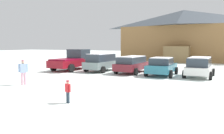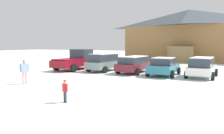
{
  "view_description": "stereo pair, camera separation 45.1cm",
  "coord_description": "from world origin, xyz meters",
  "px_view_note": "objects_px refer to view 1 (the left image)",
  "views": [
    {
      "loc": [
        7.35,
        -5.57,
        2.65
      ],
      "look_at": [
        1.26,
        7.3,
        1.18
      ],
      "focal_mm": 35.0,
      "sensor_mm": 36.0,
      "label": 1
    },
    {
      "loc": [
        7.75,
        -5.37,
        2.65
      ],
      "look_at": [
        1.26,
        7.3,
        1.18
      ],
      "focal_mm": 35.0,
      "sensor_mm": 36.0,
      "label": 2
    }
  ],
  "objects_px": {
    "parked_maroon_van": "(132,64)",
    "pickup_truck": "(74,60)",
    "parked_grey_wagon": "(101,62)",
    "skier_child_in_red_jacket": "(68,90)",
    "parked_teal_hatchback": "(162,66)",
    "parked_white_suv": "(199,66)",
    "ski_lodge": "(183,35)",
    "skier_adult_in_blue_parka": "(23,71)"
  },
  "relations": [
    {
      "from": "parked_teal_hatchback",
      "to": "parked_white_suv",
      "type": "distance_m",
      "value": 3.02
    },
    {
      "from": "parked_maroon_van",
      "to": "pickup_truck",
      "type": "bearing_deg",
      "value": -178.63
    },
    {
      "from": "pickup_truck",
      "to": "parked_grey_wagon",
      "type": "bearing_deg",
      "value": 0.67
    },
    {
      "from": "ski_lodge",
      "to": "parked_grey_wagon",
      "type": "distance_m",
      "value": 19.46
    },
    {
      "from": "pickup_truck",
      "to": "skier_child_in_red_jacket",
      "type": "distance_m",
      "value": 13.49
    },
    {
      "from": "parked_maroon_van",
      "to": "parked_white_suv",
      "type": "distance_m",
      "value": 5.91
    },
    {
      "from": "pickup_truck",
      "to": "skier_adult_in_blue_parka",
      "type": "height_order",
      "value": "pickup_truck"
    },
    {
      "from": "parked_grey_wagon",
      "to": "skier_adult_in_blue_parka",
      "type": "xyz_separation_m",
      "value": [
        -1.13,
        -8.77,
        0.0
      ]
    },
    {
      "from": "parked_grey_wagon",
      "to": "pickup_truck",
      "type": "distance_m",
      "value": 3.28
    },
    {
      "from": "parked_white_suv",
      "to": "pickup_truck",
      "type": "xyz_separation_m",
      "value": [
        -12.39,
        0.01,
        0.11
      ]
    },
    {
      "from": "parked_teal_hatchback",
      "to": "parked_white_suv",
      "type": "xyz_separation_m",
      "value": [
        3.0,
        0.35,
        0.09
      ]
    },
    {
      "from": "parked_grey_wagon",
      "to": "skier_adult_in_blue_parka",
      "type": "distance_m",
      "value": 8.84
    },
    {
      "from": "parked_teal_hatchback",
      "to": "pickup_truck",
      "type": "height_order",
      "value": "pickup_truck"
    },
    {
      "from": "ski_lodge",
      "to": "pickup_truck",
      "type": "height_order",
      "value": "ski_lodge"
    },
    {
      "from": "skier_adult_in_blue_parka",
      "to": "parked_white_suv",
      "type": "bearing_deg",
      "value": 40.38
    },
    {
      "from": "parked_grey_wagon",
      "to": "parked_teal_hatchback",
      "type": "distance_m",
      "value": 6.13
    },
    {
      "from": "parked_grey_wagon",
      "to": "skier_child_in_red_jacket",
      "type": "xyz_separation_m",
      "value": [
        4.26,
        -11.21,
        -0.35
      ]
    },
    {
      "from": "ski_lodge",
      "to": "parked_teal_hatchback",
      "type": "xyz_separation_m",
      "value": [
        0.8,
        -18.83,
        -3.38
      ]
    },
    {
      "from": "skier_child_in_red_jacket",
      "to": "parked_grey_wagon",
      "type": "bearing_deg",
      "value": 110.8
    },
    {
      "from": "parked_grey_wagon",
      "to": "parked_white_suv",
      "type": "height_order",
      "value": "parked_grey_wagon"
    },
    {
      "from": "pickup_truck",
      "to": "parked_white_suv",
      "type": "bearing_deg",
      "value": -0.06
    },
    {
      "from": "ski_lodge",
      "to": "pickup_truck",
      "type": "relative_size",
      "value": 3.63
    },
    {
      "from": "parked_maroon_van",
      "to": "parked_white_suv",
      "type": "xyz_separation_m",
      "value": [
        5.91,
        -0.17,
        0.02
      ]
    },
    {
      "from": "skier_child_in_red_jacket",
      "to": "skier_adult_in_blue_parka",
      "type": "distance_m",
      "value": 5.93
    },
    {
      "from": "parked_maroon_van",
      "to": "pickup_truck",
      "type": "xyz_separation_m",
      "value": [
        -6.49,
        -0.16,
        0.14
      ]
    },
    {
      "from": "parked_maroon_van",
      "to": "parked_teal_hatchback",
      "type": "bearing_deg",
      "value": -10.02
    },
    {
      "from": "ski_lodge",
      "to": "parked_grey_wagon",
      "type": "relative_size",
      "value": 4.76
    },
    {
      "from": "parked_white_suv",
      "to": "parked_maroon_van",
      "type": "bearing_deg",
      "value": 178.37
    },
    {
      "from": "ski_lodge",
      "to": "parked_grey_wagon",
      "type": "height_order",
      "value": "ski_lodge"
    },
    {
      "from": "parked_maroon_van",
      "to": "parked_grey_wagon",
      "type": "bearing_deg",
      "value": -177.91
    },
    {
      "from": "parked_white_suv",
      "to": "skier_adult_in_blue_parka",
      "type": "relative_size",
      "value": 2.47
    },
    {
      "from": "parked_teal_hatchback",
      "to": "skier_child_in_red_jacket",
      "type": "bearing_deg",
      "value": -99.72
    },
    {
      "from": "parked_grey_wagon",
      "to": "pickup_truck",
      "type": "bearing_deg",
      "value": -179.33
    },
    {
      "from": "parked_white_suv",
      "to": "skier_adult_in_blue_parka",
      "type": "xyz_separation_m",
      "value": [
        -10.25,
        -8.72,
        0.06
      ]
    },
    {
      "from": "parked_maroon_van",
      "to": "skier_adult_in_blue_parka",
      "type": "distance_m",
      "value": 9.89
    },
    {
      "from": "parked_grey_wagon",
      "to": "skier_child_in_red_jacket",
      "type": "relative_size",
      "value": 4.03
    },
    {
      "from": "parked_white_suv",
      "to": "pickup_truck",
      "type": "height_order",
      "value": "pickup_truck"
    },
    {
      "from": "ski_lodge",
      "to": "skier_child_in_red_jacket",
      "type": "distance_m",
      "value": 29.88
    },
    {
      "from": "parked_grey_wagon",
      "to": "parked_maroon_van",
      "type": "bearing_deg",
      "value": 2.09
    },
    {
      "from": "ski_lodge",
      "to": "skier_adult_in_blue_parka",
      "type": "relative_size",
      "value": 12.03
    },
    {
      "from": "parked_grey_wagon",
      "to": "skier_child_in_red_jacket",
      "type": "height_order",
      "value": "parked_grey_wagon"
    },
    {
      "from": "parked_white_suv",
      "to": "parked_teal_hatchback",
      "type": "bearing_deg",
      "value": -173.41
    }
  ]
}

